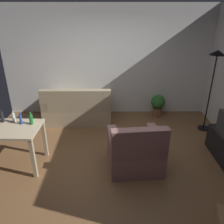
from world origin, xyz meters
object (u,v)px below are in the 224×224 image
(bottle_clear, at_px, (14,117))
(bottle_dark, at_px, (2,116))
(desk, at_px, (4,133))
(torchiere_lamp, at_px, (215,69))
(armchair, at_px, (135,152))
(couch, at_px, (78,110))
(bottle_green, at_px, (31,119))
(bottle_blue, at_px, (21,119))
(potted_plant, at_px, (158,104))

(bottle_clear, bearing_deg, bottle_dark, 179.15)
(desk, relative_size, bottle_clear, 6.11)
(torchiere_lamp, bearing_deg, armchair, -141.35)
(armchair, distance_m, bottle_clear, 2.21)
(desk, bearing_deg, couch, 61.62)
(bottle_dark, xyz_separation_m, bottle_clear, (0.21, -0.00, -0.02))
(bottle_dark, xyz_separation_m, bottle_green, (0.54, -0.09, -0.01))
(armchair, height_order, bottle_green, bottle_green)
(desk, relative_size, armchair, 1.26)
(torchiere_lamp, bearing_deg, bottle_green, -161.43)
(desk, distance_m, bottle_clear, 0.31)
(desk, xyz_separation_m, bottle_green, (0.44, 0.13, 0.21))
(desk, bearing_deg, torchiere_lamp, 20.24)
(armchair, distance_m, bottle_green, 1.88)
(bottle_clear, bearing_deg, bottle_blue, -28.14)
(potted_plant, bearing_deg, couch, -171.18)
(armchair, height_order, bottle_clear, bottle_clear)
(potted_plant, relative_size, armchair, 0.59)
(armchair, bearing_deg, desk, -7.40)
(desk, xyz_separation_m, potted_plant, (3.02, 2.04, -0.32))
(bottle_dark, bearing_deg, bottle_blue, -13.36)
(bottle_dark, bearing_deg, couch, 53.80)
(armchair, xyz_separation_m, bottle_dark, (-2.33, 0.30, 0.54))
(couch, height_order, armchair, same)
(couch, height_order, bottle_blue, bottle_blue)
(desk, relative_size, bottle_green, 5.48)
(bottle_dark, height_order, bottle_green, bottle_dark)
(couch, xyz_separation_m, torchiere_lamp, (2.97, -0.41, 1.10))
(desk, height_order, potted_plant, desk)
(potted_plant, bearing_deg, bottle_clear, -147.92)
(bottle_clear, height_order, bottle_blue, bottle_blue)
(bottle_clear, bearing_deg, desk, -117.38)
(bottle_clear, relative_size, bottle_blue, 0.92)
(couch, distance_m, bottle_clear, 1.84)
(desk, xyz_separation_m, bottle_dark, (-0.10, 0.22, 0.21))
(desk, distance_m, bottle_blue, 0.36)
(desk, xyz_separation_m, armchair, (2.23, -0.08, -0.33))
(torchiere_lamp, relative_size, bottle_blue, 8.32)
(desk, bearing_deg, armchair, -0.17)
(torchiere_lamp, xyz_separation_m, bottle_dark, (-4.08, -1.10, -0.55))
(couch, distance_m, bottle_dark, 1.95)
(potted_plant, bearing_deg, armchair, -110.38)
(potted_plant, distance_m, bottle_clear, 3.47)
(couch, distance_m, armchair, 2.18)
(bottle_dark, relative_size, bottle_clear, 1.19)
(desk, height_order, bottle_blue, bottle_blue)
(bottle_dark, bearing_deg, desk, -65.99)
(torchiere_lamp, height_order, bottle_green, torchiere_lamp)
(bottle_green, bearing_deg, potted_plant, 36.53)
(couch, relative_size, desk, 1.31)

